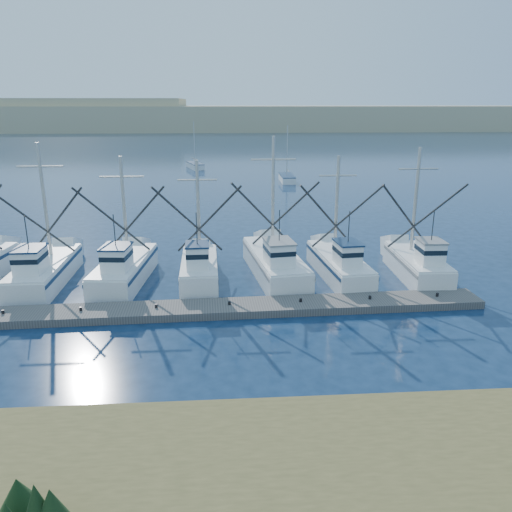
# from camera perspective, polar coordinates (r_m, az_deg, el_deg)

# --- Properties ---
(ground) EXTENTS (500.00, 500.00, 0.00)m
(ground) POSITION_cam_1_polar(r_m,az_deg,el_deg) (22.80, 7.51, -12.23)
(ground) COLOR #0D2139
(ground) RESTS_ON ground
(floating_dock) EXTENTS (32.71, 3.29, 0.44)m
(floating_dock) POSITION_cam_1_polar(r_m,az_deg,el_deg) (27.82, -7.19, -6.11)
(floating_dock) COLOR #615B57
(floating_dock) RESTS_ON ground
(dune_ridge) EXTENTS (360.00, 60.00, 10.00)m
(dune_ridge) POSITION_cam_1_polar(r_m,az_deg,el_deg) (229.57, -3.03, 15.51)
(dune_ridge) COLOR tan
(dune_ridge) RESTS_ON ground
(trawler_fleet) EXTENTS (31.88, 9.31, 9.47)m
(trawler_fleet) POSITION_cam_1_polar(r_m,az_deg,el_deg) (32.42, -7.79, -1.32)
(trawler_fleet) COLOR white
(trawler_fleet) RESTS_ON ground
(sailboat_near) EXTENTS (1.94, 5.85, 8.10)m
(sailboat_near) POSITION_cam_1_polar(r_m,az_deg,el_deg) (74.55, 3.55, 8.84)
(sailboat_near) COLOR white
(sailboat_near) RESTS_ON ground
(sailboat_far) EXTENTS (3.54, 6.53, 8.10)m
(sailboat_far) POSITION_cam_1_polar(r_m,az_deg,el_deg) (90.68, -6.99, 10.21)
(sailboat_far) COLOR white
(sailboat_far) RESTS_ON ground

